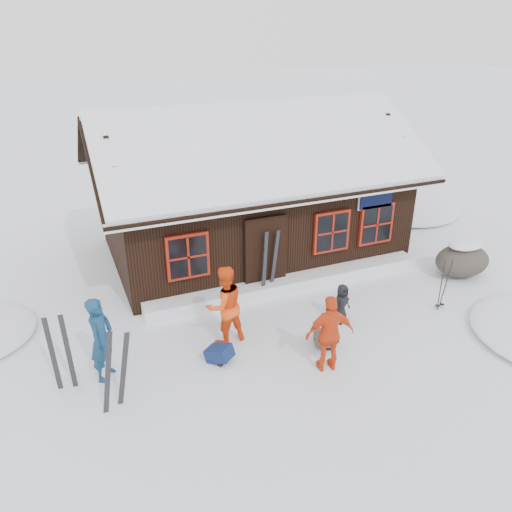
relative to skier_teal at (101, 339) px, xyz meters
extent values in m
plane|color=white|center=(3.38, -0.48, -0.88)|extent=(120.00, 120.00, 0.00)
cube|color=black|center=(4.88, 4.52, 0.37)|extent=(8.00, 5.00, 2.50)
cube|color=black|center=(4.88, 3.05, 2.47)|extent=(8.90, 3.14, 1.88)
cube|color=black|center=(4.88, 6.00, 2.47)|extent=(8.90, 3.14, 1.88)
cube|color=white|center=(4.88, 3.05, 2.61)|extent=(8.72, 3.07, 1.86)
cube|color=white|center=(4.88, 6.00, 2.61)|extent=(8.72, 3.07, 1.86)
cube|color=white|center=(4.88, 4.52, 3.34)|extent=(8.81, 0.22, 0.14)
cube|color=silver|center=(4.88, 1.57, 1.60)|extent=(8.90, 0.10, 0.20)
cube|color=black|center=(4.28, 1.97, 0.12)|extent=(1.00, 0.10, 2.00)
cube|color=black|center=(7.48, 1.94, 1.27)|extent=(1.00, 0.06, 0.60)
cube|color=maroon|center=(2.28, 1.96, 0.47)|extent=(1.04, 0.10, 1.14)
cube|color=black|center=(2.28, 1.92, 0.47)|extent=(0.90, 0.04, 1.00)
cube|color=maroon|center=(6.18, 1.96, 0.47)|extent=(1.04, 0.10, 1.14)
cube|color=black|center=(6.18, 1.92, 0.47)|extent=(0.90, 0.04, 1.00)
cube|color=maroon|center=(7.58, 1.96, 0.47)|extent=(1.04, 0.10, 1.14)
cube|color=black|center=(7.58, 1.92, 0.47)|extent=(0.90, 0.04, 1.00)
cube|color=white|center=(4.88, 1.77, -0.71)|extent=(7.60, 0.60, 0.35)
ellipsoid|color=white|center=(11.38, 5.52, -0.88)|extent=(4.00, 4.00, 0.48)
imported|color=navy|center=(0.00, 0.00, 0.00)|extent=(0.69, 0.77, 1.76)
imported|color=#F44911|center=(2.58, 0.23, 0.02)|extent=(0.97, 0.81, 1.80)
imported|color=#E44417|center=(4.16, -1.48, -0.05)|extent=(1.03, 0.57, 1.67)
imported|color=black|center=(5.31, -0.08, -0.40)|extent=(0.55, 0.44, 0.97)
ellipsoid|color=#48423A|center=(9.63, 0.70, -0.45)|extent=(1.56, 1.17, 0.86)
ellipsoid|color=white|center=(9.63, 0.70, -0.08)|extent=(0.98, 0.71, 0.22)
cube|color=black|center=(-0.02, -0.97, -0.10)|extent=(0.38, 0.16, 1.64)
cube|color=black|center=(0.25, -0.98, -0.10)|extent=(0.37, 0.18, 1.64)
cube|color=black|center=(-0.89, -0.04, -0.10)|extent=(0.13, 0.05, 1.66)
cube|color=black|center=(-0.62, -0.07, -0.10)|extent=(0.12, 0.05, 1.66)
cube|color=black|center=(4.15, 1.69, -0.03)|extent=(0.25, 0.16, 1.80)
cube|color=black|center=(4.44, 1.75, -0.03)|extent=(0.28, 0.09, 1.80)
cylinder|color=black|center=(7.81, -0.50, -0.25)|extent=(0.09, 0.12, 1.33)
cylinder|color=black|center=(7.96, -0.50, -0.25)|extent=(0.09, 0.12, 1.33)
cube|color=#11204C|center=(2.22, -0.42, -0.74)|extent=(0.61, 0.63, 0.27)
cube|color=#443F30|center=(4.47, -0.78, -0.74)|extent=(0.57, 0.64, 0.29)
camera|label=1|loc=(-0.32, -8.45, 5.53)|focal=35.00mm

